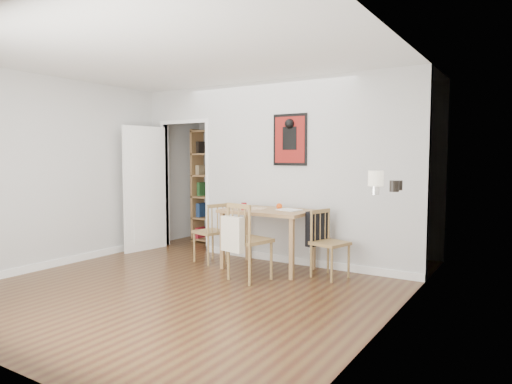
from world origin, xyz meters
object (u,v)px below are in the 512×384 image
Objects in this scene: chair_left at (210,232)px; mantel_lamp at (376,180)px; bookshelf at (215,187)px; chair_front at (249,241)px; orange_fruit at (279,206)px; notebook at (289,210)px; red_glass at (244,206)px; chair_right at (329,243)px; ceramic_jar_b at (399,185)px; fireplace at (394,246)px; dining_table at (268,217)px; ceramic_jar_a at (394,186)px.

mantel_lamp is (2.69, -0.94, 0.87)m from chair_left.
bookshelf reaches higher than chair_left.
chair_front is at bearing -27.32° from chair_left.
orange_fruit is at bearing 11.30° from chair_left.
notebook is at bearing 143.52° from mantel_lamp.
red_glass reaches higher than notebook.
mantel_lamp is at bearing -34.44° from orange_fruit.
chair_left is 1.01× the size of chair_right.
ceramic_jar_b is at bearing -21.34° from chair_right.
fireplace is 1.92m from orange_fruit.
dining_table is 0.35m from red_glass.
orange_fruit is at bearing 145.56° from mantel_lamp.
chair_front is (-0.78, -0.63, 0.05)m from chair_right.
chair_front is at bearing -179.20° from ceramic_jar_a.
bookshelf is at bearing 124.62° from chair_left.
chair_front reaches higher than red_glass.
ceramic_jar_a is at bearing 110.51° from fireplace.
orange_fruit is (1.02, 0.20, 0.42)m from chair_left.
mantel_lamp is (-0.08, -0.38, 0.68)m from fireplace.
chair_front is 3.29× the size of notebook.
dining_table is 0.95m from chair_left.
notebook is at bearing 22.18° from red_glass.
orange_fruit is 0.19m from notebook.
chair_left is 1.12m from chair_front.
red_glass is 0.48m from orange_fruit.
notebook is at bearing 157.18° from ceramic_jar_a.
ceramic_jar_a is at bearing -17.66° from dining_table.
orange_fruit is 0.37× the size of mantel_lamp.
orange_fruit reaches higher than notebook.
notebook is (0.20, 0.67, 0.33)m from chair_front.
ceramic_jar_a is at bearing -21.88° from orange_fruit.
chair_left is 9.17× the size of red_glass.
fireplace is at bearing -19.40° from dining_table.
mantel_lamp is at bearing -14.26° from chair_front.
fireplace is at bearing -1.53° from chair_front.
fireplace reaches higher than notebook.
dining_table is 0.59× the size of bookshelf.
chair_front reaches higher than dining_table.
red_glass reaches higher than dining_table.
chair_front is at bearing 165.74° from mantel_lamp.
red_glass reaches higher than orange_fruit.
red_glass is 2.28m from mantel_lamp.
red_glass is (0.63, -0.07, 0.42)m from chair_left.
mantel_lamp reaches higher than red_glass.
red_glass is 0.90× the size of ceramic_jar_b.
fireplace reaches higher than orange_fruit.
chair_right is at bearing 158.66° from ceramic_jar_b.
chair_right is 2.91m from bookshelf.
dining_table is at bearing 31.28° from red_glass.
chair_left is at bearing -172.32° from notebook.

